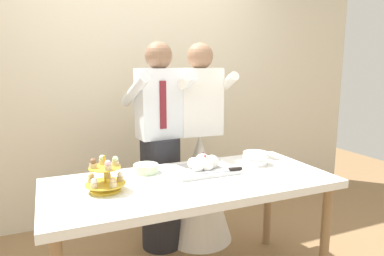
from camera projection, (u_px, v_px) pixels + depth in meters
The scene contains 8 objects.
rear_wall at pixel (135, 69), 3.31m from camera, with size 5.20×0.10×2.90m, color beige.
dessert_table at pixel (192, 191), 2.19m from camera, with size 1.80×0.80×0.78m.
cupcake_stand at pixel (105, 177), 1.96m from camera, with size 0.23×0.23×0.21m.
main_cake_tray at pixel (203, 166), 2.34m from camera, with size 0.44×0.31×0.13m.
plate_stack at pixel (255, 158), 2.51m from camera, with size 0.19×0.19×0.09m.
round_cake at pixel (146, 170), 2.28m from camera, with size 0.24×0.24×0.07m.
person_groom at pixel (161, 159), 2.76m from camera, with size 0.50×0.53×1.66m.
person_bride at pixel (200, 173), 2.92m from camera, with size 0.56×0.56×1.66m.
Camera 1 is at (-0.82, -1.91, 1.49)m, focal length 32.35 mm.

